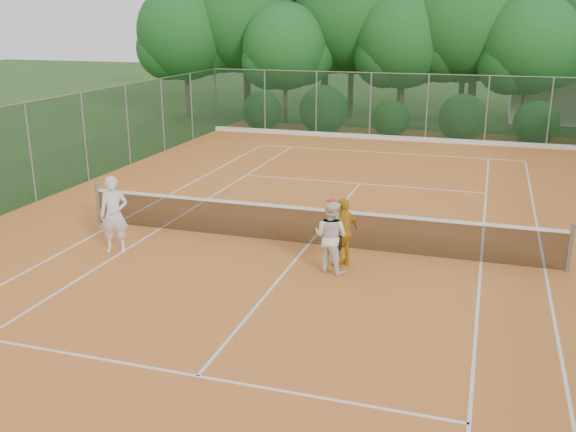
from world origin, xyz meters
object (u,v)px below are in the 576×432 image
(player_white, at_px, (114,215))
(player_center_grp, at_px, (331,236))
(player_yellow, at_px, (343,232))
(ball_hopper, at_px, (334,243))

(player_white, relative_size, player_center_grp, 1.11)
(player_center_grp, bearing_deg, player_white, -176.71)
(player_center_grp, xyz_separation_m, player_yellow, (0.19, 0.40, -0.02))
(player_white, distance_m, player_yellow, 5.44)
(player_white, xyz_separation_m, ball_hopper, (5.24, 0.48, -0.31))
(player_center_grp, height_order, ball_hopper, player_center_grp)
(player_center_grp, xyz_separation_m, ball_hopper, (0.03, 0.18, -0.21))
(player_white, xyz_separation_m, player_yellow, (5.39, 0.70, -0.12))
(player_white, distance_m, player_center_grp, 5.21)
(player_yellow, height_order, ball_hopper, player_yellow)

